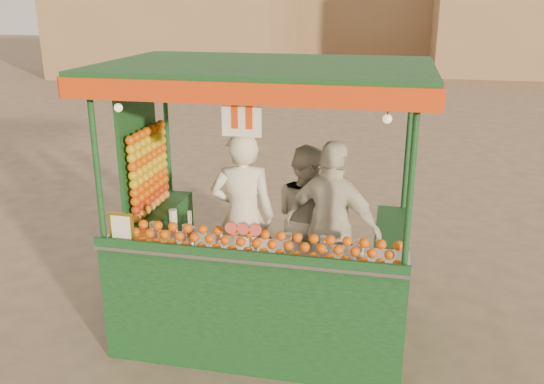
% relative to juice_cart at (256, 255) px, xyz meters
% --- Properties ---
extents(ground, '(90.00, 90.00, 0.00)m').
position_rel_juice_cart_xyz_m(ground, '(0.39, 0.24, -0.91)').
color(ground, brown).
rests_on(ground, ground).
extents(building_left, '(10.00, 6.00, 6.00)m').
position_rel_juice_cart_xyz_m(building_left, '(-8.61, 20.24, 2.09)').
color(building_left, '#997557').
rests_on(building_left, ground).
extents(building_right, '(9.00, 6.00, 5.00)m').
position_rel_juice_cart_xyz_m(building_right, '(7.39, 24.24, 1.59)').
color(building_right, '#997557').
rests_on(building_right, ground).
extents(juice_cart, '(3.09, 2.00, 2.81)m').
position_rel_juice_cart_xyz_m(juice_cart, '(0.00, 0.00, 0.00)').
color(juice_cart, '#0E3518').
rests_on(juice_cart, ground).
extents(vendor_left, '(0.73, 0.55, 1.82)m').
position_rel_juice_cart_xyz_m(vendor_left, '(-0.19, 0.21, 0.32)').
color(vendor_left, white).
rests_on(vendor_left, ground).
extents(vendor_middle, '(0.99, 0.99, 1.62)m').
position_rel_juice_cart_xyz_m(vendor_middle, '(0.43, 0.55, 0.23)').
color(vendor_middle, beige).
rests_on(vendor_middle, ground).
extents(vendor_right, '(1.12, 0.76, 1.77)m').
position_rel_juice_cart_xyz_m(vendor_right, '(0.75, 0.16, 0.30)').
color(vendor_right, silver).
rests_on(vendor_right, ground).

